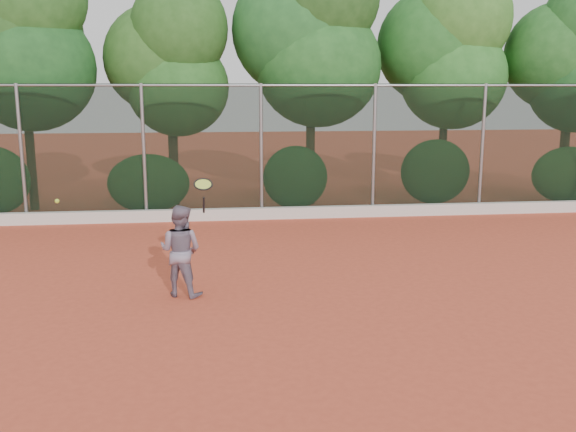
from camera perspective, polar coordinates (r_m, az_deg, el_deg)
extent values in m
plane|color=#C94A2F|center=(10.31, 0.65, -7.93)|extent=(80.00, 80.00, 0.00)
cube|color=beige|center=(16.84, -2.30, 0.23)|extent=(24.00, 0.20, 0.30)
imported|color=slate|center=(10.73, -9.53, -3.06)|extent=(0.91, 0.83, 1.52)
cube|color=black|center=(16.78, -2.39, 5.72)|extent=(24.00, 0.01, 3.50)
cylinder|color=gray|center=(16.69, -2.44, 11.53)|extent=(24.00, 0.06, 0.06)
cylinder|color=gray|center=(17.39, -22.59, 5.06)|extent=(0.09, 0.09, 3.50)
cylinder|color=gray|center=(16.82, -12.68, 5.47)|extent=(0.09, 0.09, 3.50)
cylinder|color=gray|center=(16.78, -2.39, 5.72)|extent=(0.09, 0.09, 3.50)
cylinder|color=gray|center=(17.26, 7.64, 5.79)|extent=(0.09, 0.09, 3.50)
cylinder|color=gray|center=(18.23, 16.86, 5.70)|extent=(0.09, 0.09, 3.50)
cylinder|color=#3B2716|center=(19.33, -21.87, 4.77)|extent=(0.24, 0.24, 2.90)
ellipsoid|color=#276827|center=(19.08, -21.91, 12.08)|extent=(3.50, 2.90, 3.40)
ellipsoid|color=#326727|center=(19.55, -23.37, 14.88)|extent=(3.80, 3.10, 3.70)
cylinder|color=#44281A|center=(19.11, -10.12, 4.59)|extent=(0.28, 0.28, 2.40)
ellipsoid|color=#25591E|center=(18.87, -9.76, 11.22)|extent=(2.90, 2.40, 2.80)
ellipsoid|color=#28541C|center=(19.22, -11.32, 13.55)|extent=(3.20, 2.70, 3.10)
ellipsoid|color=#234F1B|center=(18.73, -9.64, 16.12)|extent=(2.70, 2.30, 2.90)
cylinder|color=#49301C|center=(18.96, 2.01, 5.62)|extent=(0.26, 0.26, 3.00)
ellipsoid|color=#31772D|center=(18.81, 2.73, 13.20)|extent=(3.60, 3.00, 3.50)
ellipsoid|color=#2D772F|center=(19.08, 1.06, 16.19)|extent=(3.90, 3.20, 3.80)
cylinder|color=#3B2216|center=(20.19, 13.54, 5.24)|extent=(0.24, 0.24, 2.70)
ellipsoid|color=#256221|center=(20.07, 14.51, 11.89)|extent=(3.20, 2.70, 3.10)
ellipsoid|color=#1D551D|center=(20.21, 12.96, 14.51)|extent=(3.50, 2.90, 3.40)
ellipsoid|color=#2F6322|center=(20.10, 15.15, 16.71)|extent=(3.00, 2.50, 3.10)
cylinder|color=#402918|center=(21.41, 23.27, 4.70)|extent=(0.28, 0.28, 2.50)
ellipsoid|color=#32742C|center=(21.34, 22.94, 12.93)|extent=(3.30, 2.80, 3.20)
ellipsoid|color=#316727|center=(17.72, -12.29, 2.84)|extent=(2.20, 1.16, 1.60)
ellipsoid|color=#2B6426|center=(17.76, 0.66, 3.45)|extent=(1.80, 1.04, 1.76)
ellipsoid|color=#2E5F24|center=(18.68, 12.95, 3.86)|extent=(2.00, 1.10, 1.84)
ellipsoid|color=#3A752C|center=(20.39, 23.60, 3.38)|extent=(2.16, 1.12, 1.64)
cylinder|color=black|center=(10.50, -7.50, 0.97)|extent=(0.04, 0.19, 0.29)
torus|color=black|center=(10.38, -7.55, 2.81)|extent=(0.32, 0.30, 0.17)
cylinder|color=#BFD43E|center=(10.38, -7.55, 2.81)|extent=(0.27, 0.24, 0.13)
sphere|color=#BFDD32|center=(10.93, -19.84, 1.26)|extent=(0.07, 0.07, 0.07)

